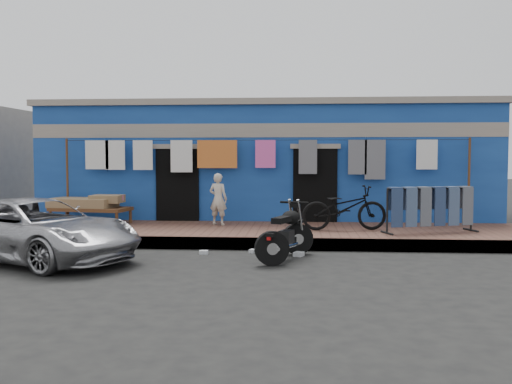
# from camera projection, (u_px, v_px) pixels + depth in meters

# --- Properties ---
(ground) EXTENTS (80.00, 80.00, 0.00)m
(ground) POSITION_uv_depth(u_px,v_px,m) (247.00, 264.00, 10.00)
(ground) COLOR black
(ground) RESTS_ON ground
(sidewalk) EXTENTS (28.00, 3.00, 0.25)m
(sidewalk) POSITION_uv_depth(u_px,v_px,m) (259.00, 234.00, 12.98)
(sidewalk) COLOR brown
(sidewalk) RESTS_ON ground
(curb) EXTENTS (28.00, 0.10, 0.25)m
(curb) POSITION_uv_depth(u_px,v_px,m) (254.00, 244.00, 11.54)
(curb) COLOR gray
(curb) RESTS_ON ground
(building) EXTENTS (12.20, 5.20, 3.36)m
(building) POSITION_uv_depth(u_px,v_px,m) (269.00, 164.00, 16.85)
(building) COLOR navy
(building) RESTS_ON ground
(clothesline) EXTENTS (10.06, 0.06, 2.10)m
(clothesline) POSITION_uv_depth(u_px,v_px,m) (247.00, 159.00, 14.15)
(clothesline) COLOR brown
(clothesline) RESTS_ON sidewalk
(car) EXTENTS (4.57, 3.42, 1.17)m
(car) POSITION_uv_depth(u_px,v_px,m) (35.00, 229.00, 10.29)
(car) COLOR #AAA9AE
(car) RESTS_ON ground
(seated_person) EXTENTS (0.52, 0.42, 1.24)m
(seated_person) POSITION_uv_depth(u_px,v_px,m) (218.00, 199.00, 13.68)
(seated_person) COLOR beige
(seated_person) RESTS_ON sidewalk
(bicycle) EXTENTS (1.96, 0.93, 1.22)m
(bicycle) POSITION_uv_depth(u_px,v_px,m) (344.00, 203.00, 12.69)
(bicycle) COLOR black
(bicycle) RESTS_ON sidewalk
(motorcycle) EXTENTS (1.61, 1.97, 1.04)m
(motorcycle) POSITION_uv_depth(u_px,v_px,m) (285.00, 232.00, 10.42)
(motorcycle) COLOR black
(motorcycle) RESTS_ON ground
(charpoy) EXTENTS (2.30, 1.60, 0.67)m
(charpoy) POSITION_uv_depth(u_px,v_px,m) (91.00, 210.00, 13.97)
(charpoy) COLOR brown
(charpoy) RESTS_ON sidewalk
(jeans_rack) EXTENTS (2.39, 1.69, 1.02)m
(jeans_rack) POSITION_uv_depth(u_px,v_px,m) (430.00, 209.00, 12.31)
(jeans_rack) COLOR black
(jeans_rack) RESTS_ON sidewalk
(litter_a) EXTENTS (0.17, 0.14, 0.07)m
(litter_a) POSITION_uv_depth(u_px,v_px,m) (204.00, 252.00, 11.03)
(litter_a) COLOR silver
(litter_a) RESTS_ON ground
(litter_b) EXTENTS (0.15, 0.17, 0.07)m
(litter_b) POSITION_uv_depth(u_px,v_px,m) (253.00, 251.00, 11.19)
(litter_b) COLOR silver
(litter_b) RESTS_ON ground
(litter_c) EXTENTS (0.22, 0.25, 0.08)m
(litter_c) POSITION_uv_depth(u_px,v_px,m) (299.00, 254.00, 10.82)
(litter_c) COLOR silver
(litter_c) RESTS_ON ground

